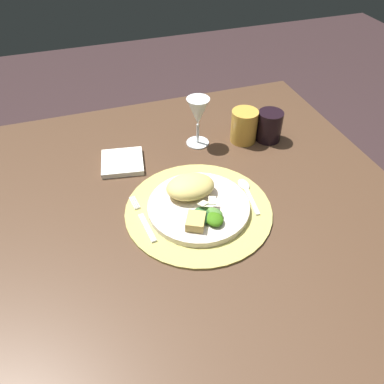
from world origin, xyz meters
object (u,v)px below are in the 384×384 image
(napkin, at_px, (122,162))
(wine_glass, at_px, (198,114))
(dark_tumbler, at_px, (269,126))
(dining_table, at_px, (181,243))
(dinner_plate, at_px, (199,207))
(amber_tumbler, at_px, (244,126))
(spoon, at_px, (246,190))
(fork, at_px, (143,220))

(napkin, distance_m, wine_glass, 0.25)
(wine_glass, height_order, dark_tumbler, wine_glass)
(dining_table, distance_m, dinner_plate, 0.17)
(dining_table, bearing_deg, amber_tumbler, 38.80)
(spoon, height_order, amber_tumbler, amber_tumbler)
(dinner_plate, bearing_deg, fork, 178.74)
(napkin, bearing_deg, fork, -89.10)
(dinner_plate, relative_size, amber_tumbler, 2.52)
(spoon, distance_m, wine_glass, 0.27)
(fork, xyz_separation_m, dark_tumbler, (0.44, 0.23, 0.04))
(dinner_plate, distance_m, napkin, 0.28)
(dinner_plate, distance_m, spoon, 0.14)
(napkin, xyz_separation_m, wine_glass, (0.23, 0.03, 0.09))
(amber_tumbler, bearing_deg, dinner_plate, -132.60)
(fork, bearing_deg, napkin, 90.90)
(spoon, bearing_deg, dinner_plate, -169.31)
(napkin, bearing_deg, dining_table, -63.49)
(spoon, distance_m, amber_tumbler, 0.24)
(spoon, bearing_deg, dining_table, 177.01)
(dining_table, relative_size, dark_tumbler, 12.53)
(spoon, bearing_deg, amber_tumbler, 68.16)
(spoon, xyz_separation_m, napkin, (-0.28, 0.22, -0.00))
(fork, xyz_separation_m, wine_glass, (0.23, 0.27, 0.09))
(spoon, distance_m, napkin, 0.35)
(wine_glass, xyz_separation_m, dark_tumbler, (0.21, -0.05, -0.06))
(napkin, xyz_separation_m, dark_tumbler, (0.44, -0.01, 0.04))
(fork, height_order, napkin, napkin)
(spoon, relative_size, amber_tumbler, 1.39)
(napkin, bearing_deg, wine_glass, 7.65)
(wine_glass, xyz_separation_m, amber_tumbler, (0.13, -0.03, -0.05))
(dining_table, height_order, spoon, spoon)
(fork, bearing_deg, dining_table, 17.96)
(dinner_plate, xyz_separation_m, napkin, (-0.14, 0.24, -0.01))
(dinner_plate, bearing_deg, dark_tumbler, 37.21)
(napkin, xyz_separation_m, amber_tumbler, (0.37, 0.00, 0.04))
(spoon, height_order, napkin, napkin)
(spoon, height_order, wine_glass, wine_glass)
(dark_tumbler, bearing_deg, dining_table, -150.18)
(dark_tumbler, bearing_deg, dinner_plate, -142.79)
(dining_table, distance_m, napkin, 0.28)
(fork, height_order, spoon, spoon)
(napkin, relative_size, amber_tumbler, 1.19)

